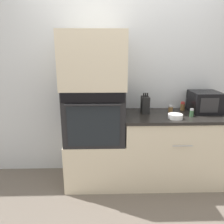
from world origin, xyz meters
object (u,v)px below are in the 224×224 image
Objects in this scene: wall_oven at (95,114)px; condiment_jar_far at (192,113)px; microwave at (205,102)px; condiment_jar_mid at (183,106)px; condiment_jar_near at (171,109)px; bowl at (175,116)px; knife_block at (145,105)px.

wall_oven is 7.32× the size of condiment_jar_far.
microwave is 0.31m from condiment_jar_far.
wall_oven is 6.28× the size of condiment_jar_mid.
condiment_jar_far is (0.19, -0.19, 0.00)m from condiment_jar_near.
wall_oven is at bearing -173.86° from condiment_jar_near.
wall_oven reaches higher than microwave.
condiment_jar_near is 0.81× the size of condiment_jar_mid.
microwave is 2.13× the size of bowl.
condiment_jar_far is at bearing -4.70° from wall_oven.
microwave reaches higher than condiment_jar_mid.
bowl is 0.41m from condiment_jar_mid.
bowl is at bearing -119.74° from condiment_jar_mid.
microwave is (1.35, 0.10, 0.12)m from wall_oven.
microwave is 0.74m from knife_block.
microwave reaches higher than condiment_jar_near.
microwave reaches higher than knife_block.
bowl is 0.23m from condiment_jar_far.
knife_block is at bearing 140.90° from bowl.
condiment_jar_mid reaches higher than condiment_jar_near.
condiment_jar_far is (0.21, 0.07, 0.02)m from bowl.
condiment_jar_far is at bearing -45.55° from condiment_jar_near.
microwave is at bearing 4.24° from wall_oven.
microwave is 0.26m from condiment_jar_mid.
condiment_jar_near is 0.20m from condiment_jar_mid.
knife_block reaches higher than condiment_jar_near.
condiment_jar_near is at bearing 85.16° from bowl.
microwave is 0.52m from bowl.
wall_oven is at bearing -175.76° from microwave.
bowl is at bearing -160.60° from condiment_jar_far.
knife_block is 0.52m from condiment_jar_mid.
bowl is at bearing -94.84° from condiment_jar_near.
microwave is 1.40× the size of knife_block.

